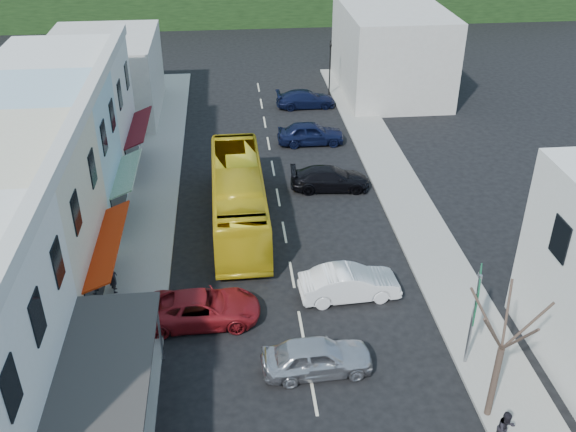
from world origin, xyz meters
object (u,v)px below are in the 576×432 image
object	(u,v)px
car_red	(202,308)
bus	(238,198)
pedestrian_right	(506,427)
direction_sign	(472,321)
street_tree	(501,349)
traffic_signal	(330,69)
car_silver	(317,358)
pedestrian_left	(113,276)
car_white	(349,285)

from	to	relation	value
car_red	bus	bearing A→B (deg)	-13.12
pedestrian_right	direction_sign	bearing A→B (deg)	71.84
street_tree	traffic_signal	distance (m)	35.11
car_silver	street_tree	bearing A→B (deg)	-119.24
car_silver	traffic_signal	distance (m)	32.63
pedestrian_left	direction_sign	xyz separation A→B (m)	(14.90, -6.25, 1.24)
car_silver	direction_sign	bearing A→B (deg)	-94.79
car_red	pedestrian_left	world-z (taller)	pedestrian_left
pedestrian_right	traffic_signal	world-z (taller)	traffic_signal
street_tree	traffic_signal	world-z (taller)	street_tree
car_white	car_silver	bearing A→B (deg)	151.57
car_silver	traffic_signal	size ratio (longest dim) A/B	0.95
pedestrian_right	traffic_signal	xyz separation A→B (m)	(-0.50, 36.52, 1.32)
car_red	pedestrian_right	bearing A→B (deg)	-127.35
car_silver	pedestrian_left	world-z (taller)	pedestrian_left
street_tree	direction_sign	bearing A→B (deg)	87.93
bus	pedestrian_right	xyz separation A→B (m)	(8.72, -16.42, -0.55)
traffic_signal	pedestrian_left	bearing A→B (deg)	45.69
car_white	street_tree	xyz separation A→B (m)	(3.83, -7.68, 2.62)
street_tree	pedestrian_right	bearing A→B (deg)	-90.00
bus	pedestrian_left	world-z (taller)	bus
pedestrian_right	direction_sign	xyz separation A→B (m)	(0.10, 4.20, 1.24)
car_red	car_white	bearing A→B (deg)	-81.31
direction_sign	car_white	bearing A→B (deg)	151.93
car_silver	bus	bearing A→B (deg)	9.86
direction_sign	street_tree	world-z (taller)	street_tree
pedestrian_left	traffic_signal	size ratio (longest dim) A/B	0.37
pedestrian_left	traffic_signal	world-z (taller)	traffic_signal
car_silver	pedestrian_right	world-z (taller)	pedestrian_right
bus	car_white	xyz separation A→B (m)	(4.89, -7.32, -0.85)
direction_sign	traffic_signal	xyz separation A→B (m)	(-0.60, 32.32, 0.08)
pedestrian_left	pedestrian_right	xyz separation A→B (m)	(14.80, -10.45, 0.00)
pedestrian_right	car_white	bearing A→B (deg)	96.00
street_tree	car_silver	bearing A→B (deg)	153.63
pedestrian_right	street_tree	world-z (taller)	street_tree
car_silver	traffic_signal	world-z (taller)	traffic_signal
bus	car_white	bearing A→B (deg)	-56.90
pedestrian_right	car_silver	bearing A→B (deg)	126.95
car_white	street_tree	distance (m)	8.97
car_red	pedestrian_left	distance (m)	4.83
car_white	car_red	xyz separation A→B (m)	(-6.80, -1.08, 0.00)
car_white	pedestrian_left	size ratio (longest dim) A/B	2.59
car_red	direction_sign	distance (m)	11.50
pedestrian_left	bus	bearing A→B (deg)	-59.22
bus	car_silver	world-z (taller)	bus
car_red	direction_sign	bearing A→B (deg)	-109.94
car_red	pedestrian_left	xyz separation A→B (m)	(-4.17, 2.42, 0.30)
traffic_signal	car_red	bearing A→B (deg)	54.86
car_white	traffic_signal	distance (m)	27.67
pedestrian_left	pedestrian_right	size ratio (longest dim) A/B	1.00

